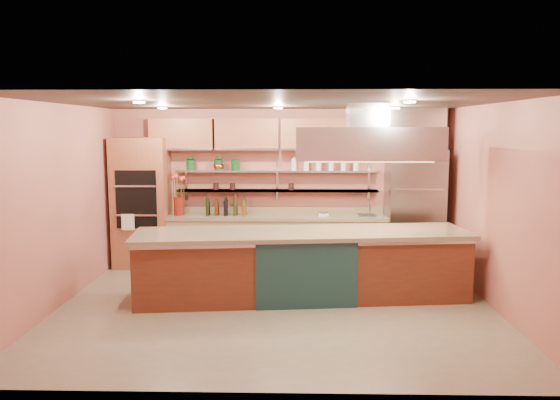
{
  "coord_description": "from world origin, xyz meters",
  "views": [
    {
      "loc": [
        0.23,
        -7.33,
        2.47
      ],
      "look_at": [
        0.03,
        1.0,
        1.36
      ],
      "focal_mm": 35.0,
      "sensor_mm": 36.0,
      "label": 1
    }
  ],
  "objects_px": {
    "kitchen_scale": "(324,213)",
    "green_canister": "(236,165)",
    "island": "(302,265)",
    "copper_kettle": "(219,166)",
    "flower_vase": "(179,206)",
    "refrigerator": "(414,210)"
  },
  "relations": [
    {
      "from": "refrigerator",
      "to": "flower_vase",
      "type": "xyz_separation_m",
      "value": [
        -4.13,
        0.01,
        0.04
      ]
    },
    {
      "from": "refrigerator",
      "to": "kitchen_scale",
      "type": "relative_size",
      "value": 12.54
    },
    {
      "from": "flower_vase",
      "to": "kitchen_scale",
      "type": "xyz_separation_m",
      "value": [
        2.55,
        0.0,
        -0.11
      ]
    },
    {
      "from": "kitchen_scale",
      "to": "copper_kettle",
      "type": "bearing_deg",
      "value": 176.77
    },
    {
      "from": "island",
      "to": "kitchen_scale",
      "type": "distance_m",
      "value": 1.85
    },
    {
      "from": "kitchen_scale",
      "to": "flower_vase",
      "type": "bearing_deg",
      "value": -176.47
    },
    {
      "from": "kitchen_scale",
      "to": "green_canister",
      "type": "bearing_deg",
      "value": 175.53
    },
    {
      "from": "green_canister",
      "to": "copper_kettle",
      "type": "bearing_deg",
      "value": 180.0
    },
    {
      "from": "kitchen_scale",
      "to": "copper_kettle",
      "type": "xyz_separation_m",
      "value": [
        -1.86,
        0.22,
        0.81
      ]
    },
    {
      "from": "island",
      "to": "flower_vase",
      "type": "bearing_deg",
      "value": 134.79
    },
    {
      "from": "kitchen_scale",
      "to": "green_canister",
      "type": "xyz_separation_m",
      "value": [
        -1.56,
        0.22,
        0.83
      ]
    },
    {
      "from": "refrigerator",
      "to": "flower_vase",
      "type": "distance_m",
      "value": 4.13
    },
    {
      "from": "copper_kettle",
      "to": "green_canister",
      "type": "bearing_deg",
      "value": 0.0
    },
    {
      "from": "island",
      "to": "copper_kettle",
      "type": "distance_m",
      "value": 2.76
    },
    {
      "from": "refrigerator",
      "to": "green_canister",
      "type": "distance_m",
      "value": 3.24
    },
    {
      "from": "refrigerator",
      "to": "island",
      "type": "bearing_deg",
      "value": -138.87
    },
    {
      "from": "flower_vase",
      "to": "kitchen_scale",
      "type": "distance_m",
      "value": 2.55
    },
    {
      "from": "kitchen_scale",
      "to": "island",
      "type": "bearing_deg",
      "value": -99.48
    },
    {
      "from": "flower_vase",
      "to": "kitchen_scale",
      "type": "relative_size",
      "value": 1.92
    },
    {
      "from": "refrigerator",
      "to": "kitchen_scale",
      "type": "xyz_separation_m",
      "value": [
        -1.58,
        0.01,
        -0.07
      ]
    },
    {
      "from": "island",
      "to": "flower_vase",
      "type": "distance_m",
      "value": 2.83
    },
    {
      "from": "copper_kettle",
      "to": "island",
      "type": "bearing_deg",
      "value": -53.42
    }
  ]
}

